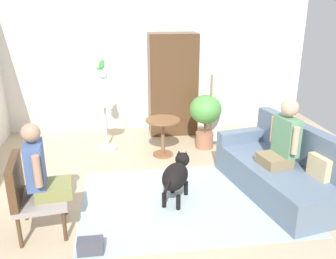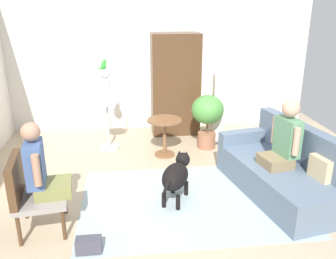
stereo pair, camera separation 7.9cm
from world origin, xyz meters
name	(u,v)px [view 2 (the right image)]	position (x,y,z in m)	size (l,w,h in m)	color
ground_plane	(174,197)	(0.00, 0.00, 0.00)	(7.01, 7.01, 0.00)	tan
back_wall	(154,59)	(0.00, 2.98, 1.40)	(6.26, 0.12, 2.80)	silver
area_rug	(190,201)	(0.20, -0.12, 0.00)	(2.81, 1.98, 0.01)	#9EB2B7
couch	(282,171)	(1.47, -0.02, 0.31)	(1.24, 2.07, 0.92)	slate
armchair	(29,189)	(-1.69, -0.52, 0.52)	(0.63, 0.70, 0.90)	#4C331E
person_on_couch	(285,139)	(1.43, -0.05, 0.79)	(0.48, 0.53, 0.89)	olive
person_on_armchair	(41,167)	(-1.54, -0.50, 0.77)	(0.49, 0.53, 0.85)	olive
round_end_table	(165,132)	(0.03, 1.42, 0.42)	(0.57, 0.57, 0.64)	brown
dog	(176,175)	(0.02, -0.05, 0.36)	(0.51, 0.81, 0.57)	black
bird_cage_stand	(107,110)	(-0.92, 1.84, 0.71)	(0.39, 0.39, 1.41)	silver
parrot	(104,65)	(-0.93, 1.84, 1.49)	(0.17, 0.10, 0.17)	green
potted_plant	(207,114)	(0.81, 1.67, 0.62)	(0.56, 0.56, 0.96)	#996047
column_lamp	(218,110)	(1.04, 1.87, 0.63)	(0.20, 0.20, 1.27)	#4C4742
armoire_cabinet	(175,84)	(0.37, 2.57, 0.96)	(0.91, 0.56, 1.93)	#4C331E
handbag	(89,245)	(-1.03, -1.00, 0.08)	(0.27, 0.14, 0.17)	#3F3F4C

